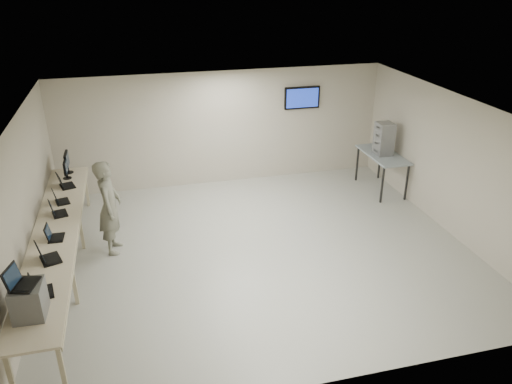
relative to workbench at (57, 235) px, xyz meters
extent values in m
cube|color=beige|center=(3.59, 0.00, -0.83)|extent=(8.00, 7.00, 0.01)
cube|color=beige|center=(3.59, 0.00, 1.97)|extent=(8.00, 7.00, 0.01)
cube|color=#B4A895|center=(3.59, 3.50, 0.57)|extent=(8.00, 0.01, 2.80)
cube|color=#B4A895|center=(3.59, -3.50, 0.57)|extent=(8.00, 0.01, 2.80)
cube|color=#B4A895|center=(-0.41, 0.00, 0.57)|extent=(0.01, 7.00, 2.80)
cube|color=#B4A895|center=(7.59, 0.00, 0.57)|extent=(0.01, 7.00, 2.80)
cube|color=black|center=(5.59, 3.48, 1.22)|extent=(0.15, 0.04, 0.15)
cube|color=black|center=(5.59, 3.44, 1.22)|extent=(0.90, 0.06, 0.55)
cube|color=#152B97|center=(5.59, 3.40, 1.22)|extent=(0.82, 0.01, 0.47)
cube|color=beige|center=(-0.01, 0.00, 0.05)|extent=(0.75, 6.00, 0.04)
cube|color=#B8AD8C|center=(0.36, 0.00, 0.02)|extent=(0.02, 6.00, 0.06)
cube|color=#B8AD8C|center=(-0.31, -2.85, -0.40)|extent=(0.06, 0.06, 0.86)
cube|color=#B8AD8C|center=(0.29, -2.85, -0.40)|extent=(0.06, 0.06, 0.86)
cube|color=#B8AD8C|center=(-0.31, -0.90, -0.40)|extent=(0.06, 0.06, 0.86)
cube|color=#B8AD8C|center=(0.29, -0.90, -0.40)|extent=(0.06, 0.06, 0.86)
cube|color=#B8AD8C|center=(-0.31, 0.90, -0.40)|extent=(0.06, 0.06, 0.86)
cube|color=#B8AD8C|center=(0.29, 0.90, -0.40)|extent=(0.06, 0.06, 0.86)
cube|color=#B8AD8C|center=(-0.31, 2.85, -0.40)|extent=(0.06, 0.06, 0.86)
cube|color=#B8AD8C|center=(0.29, 2.85, -0.40)|extent=(0.06, 0.06, 0.86)
cube|color=slate|center=(-0.06, -2.28, 0.31)|extent=(0.41, 0.46, 0.46)
cube|color=black|center=(-0.06, -2.28, 0.55)|extent=(0.36, 0.43, 0.02)
cube|color=black|center=(-0.20, -2.28, 0.69)|extent=(0.17, 0.36, 0.27)
cube|color=black|center=(-0.18, -2.28, 0.69)|extent=(0.13, 0.31, 0.22)
cube|color=black|center=(0.02, -1.82, 0.08)|extent=(0.32, 0.40, 0.02)
cube|color=black|center=(-0.10, -1.82, 0.22)|extent=(0.13, 0.34, 0.25)
cube|color=black|center=(-0.09, -1.82, 0.22)|extent=(0.10, 0.30, 0.21)
cube|color=black|center=(0.02, -0.93, 0.09)|extent=(0.38, 0.45, 0.02)
cube|color=black|center=(-0.12, -0.93, 0.23)|extent=(0.18, 0.36, 0.27)
cube|color=black|center=(-0.10, -0.93, 0.23)|extent=(0.15, 0.32, 0.23)
cube|color=black|center=(0.04, -0.25, 0.08)|extent=(0.25, 0.33, 0.02)
cube|color=black|center=(-0.08, -0.25, 0.21)|extent=(0.07, 0.31, 0.23)
cube|color=black|center=(-0.07, -0.25, 0.21)|extent=(0.05, 0.27, 0.19)
cube|color=black|center=(0.00, 0.66, 0.08)|extent=(0.32, 0.39, 0.02)
cube|color=black|center=(-0.12, 0.66, 0.22)|extent=(0.14, 0.33, 0.24)
cube|color=black|center=(-0.11, 0.66, 0.22)|extent=(0.11, 0.29, 0.20)
cube|color=black|center=(0.00, 1.19, 0.08)|extent=(0.31, 0.38, 0.02)
cube|color=black|center=(-0.12, 1.19, 0.21)|extent=(0.14, 0.32, 0.24)
cube|color=black|center=(-0.10, 1.19, 0.21)|extent=(0.11, 0.28, 0.20)
cube|color=black|center=(0.03, 1.95, 0.08)|extent=(0.36, 0.43, 0.02)
cube|color=black|center=(-0.10, 1.95, 0.23)|extent=(0.17, 0.35, 0.26)
cube|color=black|center=(-0.09, 1.95, 0.23)|extent=(0.14, 0.30, 0.22)
cylinder|color=black|center=(-0.01, 2.40, 0.08)|extent=(0.18, 0.18, 0.01)
cube|color=black|center=(-0.01, 2.40, 0.16)|extent=(0.04, 0.03, 0.14)
cube|color=black|center=(-0.01, 2.40, 0.34)|extent=(0.05, 0.41, 0.27)
cube|color=black|center=(0.01, 2.40, 0.34)|extent=(0.00, 0.37, 0.23)
cylinder|color=black|center=(-0.01, 2.72, 0.08)|extent=(0.21, 0.21, 0.02)
cube|color=black|center=(-0.01, 2.72, 0.17)|extent=(0.04, 0.03, 0.17)
cube|color=black|center=(-0.01, 2.72, 0.38)|extent=(0.05, 0.47, 0.31)
cube|color=black|center=(0.02, 2.72, 0.38)|extent=(0.00, 0.42, 0.27)
imported|color=#60635A|center=(0.88, 0.69, 0.10)|extent=(0.52, 0.72, 1.84)
cube|color=gray|center=(7.19, 2.03, 0.08)|extent=(0.72, 1.55, 0.04)
cube|color=black|center=(6.87, 1.35, -0.38)|extent=(0.04, 0.04, 0.89)
cube|color=black|center=(6.87, 2.70, -0.38)|extent=(0.04, 0.04, 0.89)
cube|color=black|center=(7.50, 1.35, -0.38)|extent=(0.04, 0.04, 0.89)
cube|color=black|center=(7.50, 2.70, -0.38)|extent=(0.04, 0.04, 0.89)
cube|color=gray|center=(7.17, 2.03, 0.20)|extent=(0.37, 0.41, 0.19)
cube|color=gray|center=(7.17, 2.03, 0.39)|extent=(0.37, 0.41, 0.19)
cube|color=gray|center=(7.17, 2.03, 0.59)|extent=(0.37, 0.41, 0.19)
cube|color=gray|center=(7.17, 2.03, 0.78)|extent=(0.37, 0.41, 0.19)
camera|label=1|loc=(1.48, -8.08, 4.25)|focal=35.00mm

